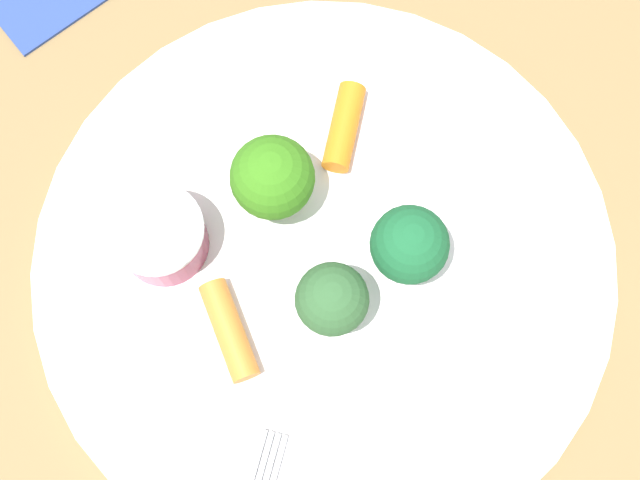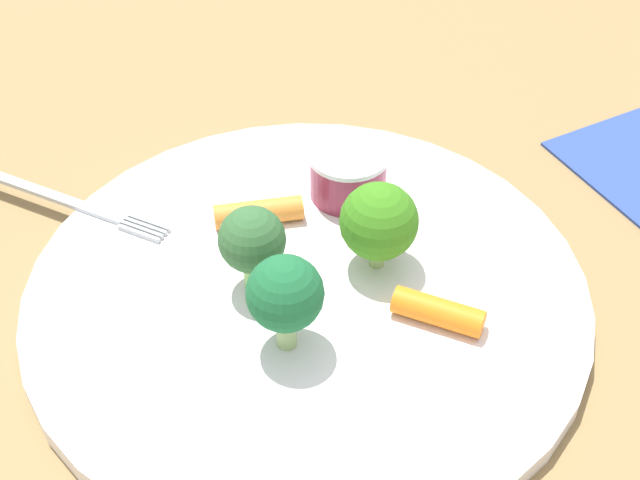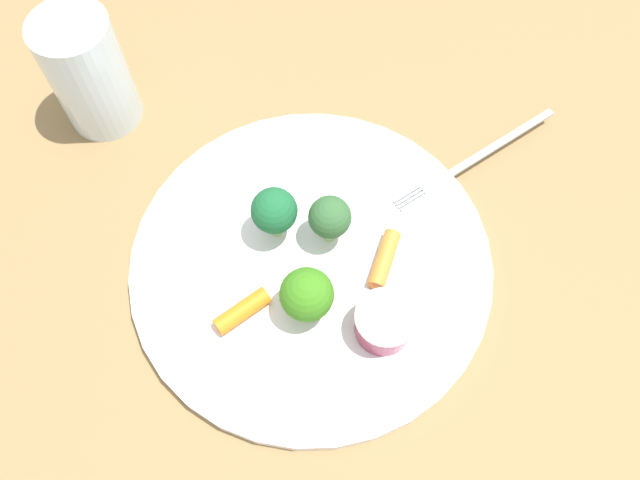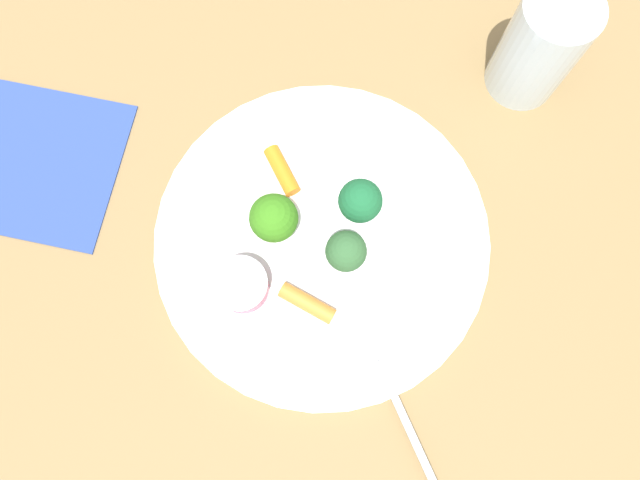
{
  "view_description": "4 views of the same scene",
  "coord_description": "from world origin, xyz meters",
  "px_view_note": "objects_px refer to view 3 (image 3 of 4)",
  "views": [
    {
      "loc": [
        -0.09,
        0.05,
        0.43
      ],
      "look_at": [
        0.01,
        -0.0,
        0.02
      ],
      "focal_mm": 46.9,
      "sensor_mm": 36.0,
      "label": 1
    },
    {
      "loc": [
        -0.08,
        -0.33,
        0.36
      ],
      "look_at": [
        0.01,
        0.02,
        0.03
      ],
      "focal_mm": 51.41,
      "sensor_mm": 36.0,
      "label": 2
    },
    {
      "loc": [
        0.21,
        0.07,
        0.5
      ],
      "look_at": [
        -0.02,
        0.0,
        0.02
      ],
      "focal_mm": 36.4,
      "sensor_mm": 36.0,
      "label": 3
    },
    {
      "loc": [
        -0.05,
        0.12,
        0.53
      ],
      "look_at": [
        -0.0,
        0.01,
        0.03
      ],
      "focal_mm": 33.42,
      "sensor_mm": 36.0,
      "label": 4
    }
  ],
  "objects_px": {
    "carrot_stick_1": "(384,259)",
    "fork": "(474,159)",
    "drinking_glass": "(88,73)",
    "broccoli_floret_2": "(330,218)",
    "broccoli_floret_0": "(307,295)",
    "plate": "(311,264)",
    "sauce_cup": "(384,323)",
    "carrot_stick_0": "(242,311)",
    "broccoli_floret_1": "(274,211)"
  },
  "relations": [
    {
      "from": "carrot_stick_1",
      "to": "fork",
      "type": "distance_m",
      "value": 0.13
    },
    {
      "from": "drinking_glass",
      "to": "broccoli_floret_2",
      "type": "bearing_deg",
      "value": 72.13
    },
    {
      "from": "broccoli_floret_0",
      "to": "carrot_stick_1",
      "type": "relative_size",
      "value": 1.03
    },
    {
      "from": "plate",
      "to": "fork",
      "type": "distance_m",
      "value": 0.18
    },
    {
      "from": "sauce_cup",
      "to": "carrot_stick_1",
      "type": "distance_m",
      "value": 0.06
    },
    {
      "from": "carrot_stick_0",
      "to": "sauce_cup",
      "type": "bearing_deg",
      "value": 98.75
    },
    {
      "from": "carrot_stick_0",
      "to": "fork",
      "type": "xyz_separation_m",
      "value": [
        -0.19,
        0.15,
        -0.01
      ]
    },
    {
      "from": "carrot_stick_0",
      "to": "fork",
      "type": "height_order",
      "value": "carrot_stick_0"
    },
    {
      "from": "plate",
      "to": "carrot_stick_1",
      "type": "distance_m",
      "value": 0.06
    },
    {
      "from": "carrot_stick_0",
      "to": "carrot_stick_1",
      "type": "relative_size",
      "value": 0.93
    },
    {
      "from": "carrot_stick_0",
      "to": "drinking_glass",
      "type": "distance_m",
      "value": 0.26
    },
    {
      "from": "drinking_glass",
      "to": "fork",
      "type": "bearing_deg",
      "value": 94.99
    },
    {
      "from": "broccoli_floret_1",
      "to": "broccoli_floret_2",
      "type": "bearing_deg",
      "value": 99.57
    },
    {
      "from": "broccoli_floret_0",
      "to": "fork",
      "type": "bearing_deg",
      "value": 148.85
    },
    {
      "from": "carrot_stick_0",
      "to": "drinking_glass",
      "type": "xyz_separation_m",
      "value": [
        -0.16,
        -0.19,
        0.04
      ]
    },
    {
      "from": "broccoli_floret_2",
      "to": "drinking_glass",
      "type": "distance_m",
      "value": 0.25
    },
    {
      "from": "plate",
      "to": "broccoli_floret_0",
      "type": "distance_m",
      "value": 0.06
    },
    {
      "from": "broccoli_floret_0",
      "to": "drinking_glass",
      "type": "height_order",
      "value": "drinking_glass"
    },
    {
      "from": "plate",
      "to": "drinking_glass",
      "type": "xyz_separation_m",
      "value": [
        -0.1,
        -0.23,
        0.05
      ]
    },
    {
      "from": "plate",
      "to": "sauce_cup",
      "type": "bearing_deg",
      "value": 58.97
    },
    {
      "from": "fork",
      "to": "drinking_glass",
      "type": "xyz_separation_m",
      "value": [
        0.03,
        -0.35,
        0.04
      ]
    },
    {
      "from": "plate",
      "to": "broccoli_floret_2",
      "type": "relative_size",
      "value": 5.91
    },
    {
      "from": "plate",
      "to": "sauce_cup",
      "type": "relative_size",
      "value": 6.4
    },
    {
      "from": "broccoli_floret_1",
      "to": "plate",
      "type": "bearing_deg",
      "value": 62.0
    },
    {
      "from": "broccoli_floret_1",
      "to": "carrot_stick_1",
      "type": "height_order",
      "value": "broccoli_floret_1"
    },
    {
      "from": "sauce_cup",
      "to": "carrot_stick_1",
      "type": "xyz_separation_m",
      "value": [
        -0.06,
        -0.01,
        -0.01
      ]
    },
    {
      "from": "broccoli_floret_0",
      "to": "drinking_glass",
      "type": "xyz_separation_m",
      "value": [
        -0.15,
        -0.24,
        0.01
      ]
    },
    {
      "from": "fork",
      "to": "drinking_glass",
      "type": "height_order",
      "value": "drinking_glass"
    },
    {
      "from": "plate",
      "to": "drinking_glass",
      "type": "height_order",
      "value": "drinking_glass"
    },
    {
      "from": "carrot_stick_1",
      "to": "carrot_stick_0",
      "type": "bearing_deg",
      "value": -53.37
    },
    {
      "from": "carrot_stick_1",
      "to": "fork",
      "type": "height_order",
      "value": "carrot_stick_1"
    },
    {
      "from": "sauce_cup",
      "to": "plate",
      "type": "bearing_deg",
      "value": -121.03
    },
    {
      "from": "broccoli_floret_2",
      "to": "carrot_stick_0",
      "type": "distance_m",
      "value": 0.1
    },
    {
      "from": "plate",
      "to": "broccoli_floret_1",
      "type": "height_order",
      "value": "broccoli_floret_1"
    },
    {
      "from": "sauce_cup",
      "to": "broccoli_floret_1",
      "type": "height_order",
      "value": "broccoli_floret_1"
    },
    {
      "from": "plate",
      "to": "sauce_cup",
      "type": "xyz_separation_m",
      "value": [
        0.04,
        0.07,
        0.02
      ]
    },
    {
      "from": "sauce_cup",
      "to": "carrot_stick_1",
      "type": "bearing_deg",
      "value": -168.31
    },
    {
      "from": "broccoli_floret_0",
      "to": "carrot_stick_0",
      "type": "height_order",
      "value": "broccoli_floret_0"
    },
    {
      "from": "plate",
      "to": "carrot_stick_0",
      "type": "height_order",
      "value": "carrot_stick_0"
    },
    {
      "from": "fork",
      "to": "carrot_stick_0",
      "type": "bearing_deg",
      "value": -38.62
    },
    {
      "from": "broccoli_floret_1",
      "to": "fork",
      "type": "distance_m",
      "value": 0.19
    },
    {
      "from": "broccoli_floret_0",
      "to": "carrot_stick_1",
      "type": "xyz_separation_m",
      "value": [
        -0.06,
        0.05,
        -0.02
      ]
    },
    {
      "from": "fork",
      "to": "drinking_glass",
      "type": "distance_m",
      "value": 0.35
    },
    {
      "from": "sauce_cup",
      "to": "fork",
      "type": "bearing_deg",
      "value": 165.93
    },
    {
      "from": "plate",
      "to": "carrot_stick_1",
      "type": "relative_size",
      "value": 5.95
    },
    {
      "from": "broccoli_floret_2",
      "to": "drinking_glass",
      "type": "bearing_deg",
      "value": -107.87
    },
    {
      "from": "carrot_stick_1",
      "to": "drinking_glass",
      "type": "distance_m",
      "value": 0.31
    },
    {
      "from": "broccoli_floret_2",
      "to": "broccoli_floret_0",
      "type": "bearing_deg",
      "value": -0.12
    },
    {
      "from": "carrot_stick_0",
      "to": "carrot_stick_1",
      "type": "distance_m",
      "value": 0.12
    },
    {
      "from": "sauce_cup",
      "to": "drinking_glass",
      "type": "distance_m",
      "value": 0.34
    }
  ]
}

